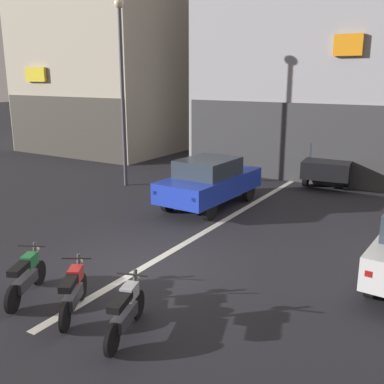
{
  "coord_description": "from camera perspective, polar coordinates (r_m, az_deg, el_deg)",
  "views": [
    {
      "loc": [
        5.87,
        -7.28,
        4.26
      ],
      "look_at": [
        0.17,
        2.0,
        1.4
      ],
      "focal_mm": 41.63,
      "sensor_mm": 36.0,
      "label": 1
    }
  ],
  "objects": [
    {
      "name": "motorcycle_red_row_left_mid",
      "position": [
        8.58,
        -14.95,
        -12.12
      ],
      "size": [
        0.92,
        1.47,
        0.98
      ],
      "color": "black",
      "rests_on": "ground"
    },
    {
      "name": "car_blue_crossing_near",
      "position": [
        14.73,
        2.28,
        1.45
      ],
      "size": [
        1.93,
        4.17,
        1.64
      ],
      "color": "black",
      "rests_on": "ground"
    },
    {
      "name": "building_corner_left",
      "position": [
        27.88,
        -9.61,
        18.23
      ],
      "size": [
        8.61,
        9.27,
        12.17
      ],
      "color": "#B2A893",
      "rests_on": "ground"
    },
    {
      "name": "car_black_down_street",
      "position": [
        19.28,
        17.49,
        3.95
      ],
      "size": [
        2.25,
        4.28,
        1.64
      ],
      "color": "black",
      "rests_on": "ground"
    },
    {
      "name": "lane_centre_line",
      "position": [
        15.13,
        7.4,
        -1.75
      ],
      "size": [
        0.2,
        18.0,
        0.01
      ],
      "primitive_type": "cube",
      "color": "silver",
      "rests_on": "ground"
    },
    {
      "name": "motorcycle_silver_row_centre",
      "position": [
        7.78,
        -8.48,
        -14.73
      ],
      "size": [
        0.66,
        1.61,
        0.98
      ],
      "color": "black",
      "rests_on": "ground"
    },
    {
      "name": "street_lamp",
      "position": [
        17.52,
        -8.98,
        14.43
      ],
      "size": [
        0.36,
        0.36,
        6.97
      ],
      "color": "#47474C",
      "rests_on": "ground"
    },
    {
      "name": "motorcycle_green_row_leftmost",
      "position": [
        9.44,
        -20.48,
        -10.02
      ],
      "size": [
        0.81,
        1.53,
        0.98
      ],
      "color": "black",
      "rests_on": "ground"
    },
    {
      "name": "ground_plane",
      "position": [
        10.28,
        -6.76,
        -9.88
      ],
      "size": [
        120.0,
        120.0,
        0.0
      ],
      "primitive_type": "plane",
      "color": "#232328"
    }
  ]
}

